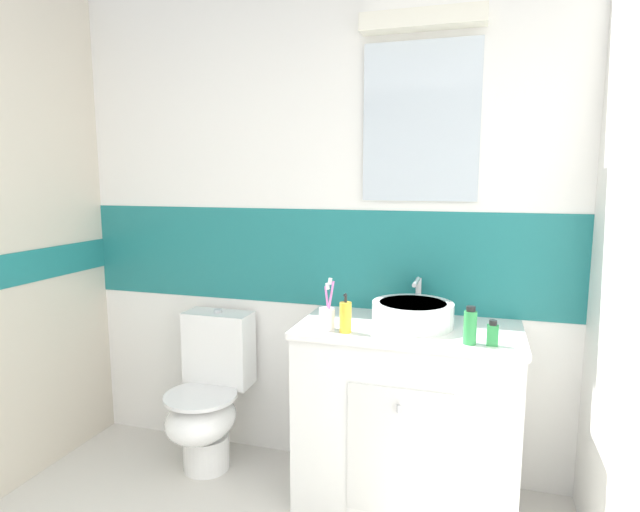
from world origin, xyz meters
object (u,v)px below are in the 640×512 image
object	(u,v)px
deodorant_spray_can	(470,326)
perfume_flask_small	(493,334)
soap_dispenser	(346,317)
sink_basin	(413,313)
toothbrush_cup	(327,317)
toilet	(209,397)

from	to	relation	value
deodorant_spray_can	perfume_flask_small	distance (m)	0.09
soap_dispenser	perfume_flask_small	world-z (taller)	soap_dispenser
sink_basin	toothbrush_cup	xyz separation A→B (m)	(-0.35, -0.18, -0.00)
sink_basin	toothbrush_cup	distance (m)	0.39
sink_basin	toilet	distance (m)	1.18
toilet	toothbrush_cup	size ratio (longest dim) A/B	3.49
toothbrush_cup	deodorant_spray_can	world-z (taller)	toothbrush_cup
sink_basin	toothbrush_cup	world-z (taller)	toothbrush_cup
sink_basin	toilet	bearing A→B (deg)	179.71
toilet	perfume_flask_small	size ratio (longest dim) A/B	7.86
sink_basin	deodorant_spray_can	bearing A→B (deg)	-38.68
toothbrush_cup	soap_dispenser	xyz separation A→B (m)	(0.09, -0.02, 0.01)
toilet	toothbrush_cup	xyz separation A→B (m)	(0.70, -0.18, 0.53)
toilet	toothbrush_cup	bearing A→B (deg)	-14.50
soap_dispenser	toilet	bearing A→B (deg)	165.99
soap_dispenser	toothbrush_cup	bearing A→B (deg)	169.97
toothbrush_cup	perfume_flask_small	bearing A→B (deg)	-1.86
toothbrush_cup	soap_dispenser	bearing A→B (deg)	-10.03
perfume_flask_small	sink_basin	bearing A→B (deg)	149.73
toilet	deodorant_spray_can	xyz separation A→B (m)	(1.30, -0.21, 0.55)
toilet	toothbrush_cup	distance (m)	0.90
sink_basin	toothbrush_cup	bearing A→B (deg)	-153.39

